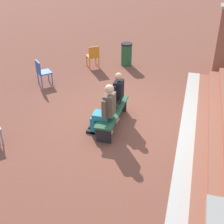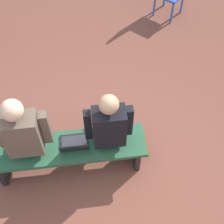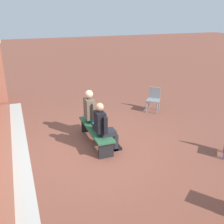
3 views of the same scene
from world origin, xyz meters
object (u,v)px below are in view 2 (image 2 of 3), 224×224
(laptop, at_px, (74,144))
(person_student, at_px, (108,125))
(person_adult, at_px, (25,132))
(bench, at_px, (69,151))

(laptop, bearing_deg, person_student, -169.01)
(person_adult, distance_m, laptop, 0.55)
(bench, distance_m, person_student, 0.59)
(bench, relative_size, person_adult, 1.31)
(bench, height_order, laptop, laptop)
(person_student, relative_size, person_adult, 0.95)
(bench, relative_size, person_student, 1.38)
(bench, height_order, person_adult, person_adult)
(bench, relative_size, laptop, 5.62)
(person_student, distance_m, person_adult, 0.90)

